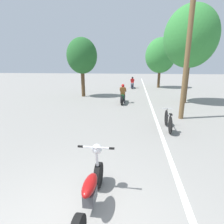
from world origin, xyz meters
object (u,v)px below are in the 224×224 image
at_px(roadside_tree_right_near, 191,37).
at_px(roadside_tree_left, 82,56).
at_px(motorcycle_rider_lead, 123,96).
at_px(utility_pole, 188,53).
at_px(motorcycle_foreground, 91,190).
at_px(motorcycle_rider_far, 132,84).
at_px(bicycle_parked, 168,121).
at_px(roadside_tree_right_far, 160,56).

height_order(roadside_tree_right_near, roadside_tree_left, roadside_tree_right_near).
relative_size(roadside_tree_left, motorcycle_rider_lead, 2.48).
bearing_deg(utility_pole, roadside_tree_left, 139.87).
distance_m(motorcycle_foreground, motorcycle_rider_far, 19.06).
bearing_deg(motorcycle_rider_far, bicycle_parked, -82.45).
height_order(utility_pole, bicycle_parked, utility_pole).
height_order(motorcycle_rider_lead, motorcycle_rider_far, motorcycle_rider_lead).
relative_size(utility_pole, roadside_tree_right_near, 0.95).
bearing_deg(motorcycle_foreground, roadside_tree_right_near, 67.87).
height_order(roadside_tree_right_far, roadside_tree_left, roadside_tree_right_far).
xyz_separation_m(roadside_tree_right_near, roadside_tree_right_far, (-0.79, 9.35, -0.71)).
bearing_deg(roadside_tree_right_far, roadside_tree_left, -134.54).
height_order(roadside_tree_right_near, motorcycle_foreground, roadside_tree_right_near).
distance_m(motorcycle_rider_lead, bicycle_parked, 5.78).
height_order(utility_pole, motorcycle_rider_far, utility_pole).
bearing_deg(motorcycle_foreground, bicycle_parked, 64.96).
bearing_deg(roadside_tree_right_far, motorcycle_rider_lead, -110.37).
bearing_deg(bicycle_parked, motorcycle_rider_far, 97.55).
xyz_separation_m(utility_pole, roadside_tree_right_near, (1.19, 4.24, 1.32)).
relative_size(roadside_tree_right_near, roadside_tree_left, 1.33).
bearing_deg(roadside_tree_right_far, roadside_tree_right_near, -85.19).
bearing_deg(bicycle_parked, motorcycle_rider_lead, 114.30).
distance_m(roadside_tree_right_far, motorcycle_foreground, 20.69).
xyz_separation_m(roadside_tree_right_far, roadside_tree_left, (-7.49, -7.62, -0.39)).
distance_m(roadside_tree_right_near, motorcycle_foreground, 12.31).
bearing_deg(roadside_tree_right_far, motorcycle_rider_far, -162.69).
relative_size(motorcycle_foreground, bicycle_parked, 1.17).
xyz_separation_m(utility_pole, motorcycle_rider_lead, (-3.34, 3.50, -2.72)).
bearing_deg(roadside_tree_right_far, motorcycle_foreground, -100.10).
relative_size(motorcycle_rider_far, bicycle_parked, 1.19).
xyz_separation_m(motorcycle_foreground, bicycle_parked, (2.21, 4.73, -0.03)).
relative_size(roadside_tree_right_far, bicycle_parked, 3.42).
bearing_deg(utility_pole, motorcycle_rider_far, 102.83).
bearing_deg(motorcycle_rider_lead, utility_pole, -46.35).
height_order(roadside_tree_left, motorcycle_rider_lead, roadside_tree_left).
height_order(roadside_tree_right_far, bicycle_parked, roadside_tree_right_far).
distance_m(roadside_tree_right_near, motorcycle_rider_far, 10.11).
height_order(roadside_tree_left, bicycle_parked, roadside_tree_left).
distance_m(utility_pole, roadside_tree_right_far, 13.61).
bearing_deg(roadside_tree_right_near, bicycle_parked, -109.75).
xyz_separation_m(utility_pole, bicycle_parked, (-0.96, -1.76, -2.87)).
distance_m(motorcycle_rider_lead, motorcycle_rider_far, 9.08).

